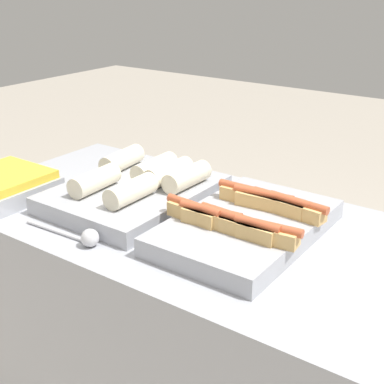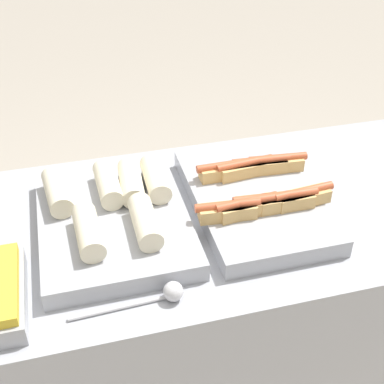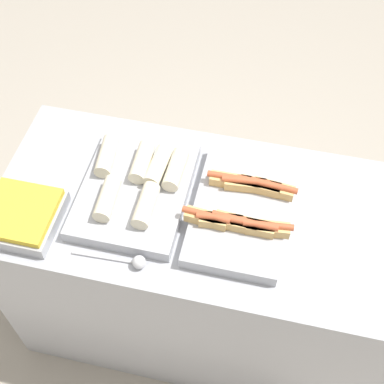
# 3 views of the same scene
# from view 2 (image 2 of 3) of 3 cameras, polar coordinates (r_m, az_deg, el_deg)

# --- Properties ---
(counter) EXTENTS (1.52, 0.70, 0.91)m
(counter) POSITION_cam_2_polar(r_m,az_deg,el_deg) (1.74, 1.81, -14.16)
(counter) COLOR #A8AAB2
(counter) RESTS_ON ground_plane
(tray_hotdogs) EXTENTS (0.37, 0.50, 0.10)m
(tray_hotdogs) POSITION_cam_2_polar(r_m,az_deg,el_deg) (1.43, 6.72, -0.40)
(tray_hotdogs) COLOR #A8AAB2
(tray_hotdogs) RESTS_ON counter
(tray_wraps) EXTENTS (0.37, 0.48, 0.11)m
(tray_wraps) POSITION_cam_2_polar(r_m,az_deg,el_deg) (1.36, -8.33, -2.44)
(tray_wraps) COLOR #A8AAB2
(tray_wraps) RESTS_ON counter
(serving_spoon_near) EXTENTS (0.25, 0.05, 0.05)m
(serving_spoon_near) POSITION_cam_2_polar(r_m,az_deg,el_deg) (1.18, -3.11, -10.87)
(serving_spoon_near) COLOR silver
(serving_spoon_near) RESTS_ON counter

